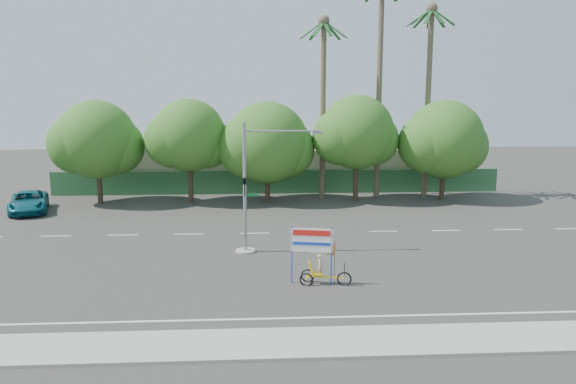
{
  "coord_description": "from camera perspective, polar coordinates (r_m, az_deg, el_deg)",
  "views": [
    {
      "loc": [
        -1.87,
        -25.54,
        8.63
      ],
      "look_at": [
        -0.25,
        2.81,
        3.5
      ],
      "focal_mm": 35.0,
      "sensor_mm": 36.0,
      "label": 1
    }
  ],
  "objects": [
    {
      "name": "ground",
      "position": [
        27.02,
        0.88,
        -8.38
      ],
      "size": [
        120.0,
        120.0,
        0.0
      ],
      "primitive_type": "plane",
      "color": "#33302D",
      "rests_on": "ground"
    },
    {
      "name": "sidewalk_near",
      "position": [
        20.06,
        2.48,
        -15.06
      ],
      "size": [
        50.0,
        2.4,
        0.12
      ],
      "primitive_type": "cube",
      "color": "gray",
      "rests_on": "ground"
    },
    {
      "name": "trike_billboard",
      "position": [
        25.45,
        2.99,
        -7.0
      ],
      "size": [
        2.73,
        0.92,
        2.72
      ],
      "rotation": [
        0.0,
        0.0,
        -0.2
      ],
      "color": "black",
      "rests_on": "ground"
    },
    {
      "name": "palm_mid",
      "position": [
        47.13,
        14.11,
        10.87
      ],
      "size": [
        3.73,
        3.79,
        15.45
      ],
      "color": "#70604C",
      "rests_on": "ground"
    },
    {
      "name": "pickup_truck",
      "position": [
        44.52,
        -24.84,
        -0.91
      ],
      "size": [
        3.98,
        5.89,
        1.5
      ],
      "primitive_type": "imported",
      "rotation": [
        0.0,
        0.0,
        0.3
      ],
      "color": "#0E5868",
      "rests_on": "ground"
    },
    {
      "name": "building_right",
      "position": [
        52.92,
        7.52,
        2.74
      ],
      "size": [
        14.0,
        8.0,
        3.6
      ],
      "primitive_type": "cube",
      "color": "beige",
      "rests_on": "ground"
    },
    {
      "name": "tree_center",
      "position": [
        43.75,
        -2.19,
        4.77
      ],
      "size": [
        7.62,
        6.4,
        7.85
      ],
      "color": "#473828",
      "rests_on": "ground"
    },
    {
      "name": "tree_far_right",
      "position": [
        46.17,
        15.53,
        4.92
      ],
      "size": [
        7.38,
        6.2,
        7.94
      ],
      "color": "#473828",
      "rests_on": "ground"
    },
    {
      "name": "tree_left",
      "position": [
        43.99,
        -10.06,
        5.43
      ],
      "size": [
        6.66,
        5.6,
        8.07
      ],
      "color": "#473828",
      "rests_on": "ground"
    },
    {
      "name": "traffic_signal",
      "position": [
        30.07,
        -3.83,
        -0.73
      ],
      "size": [
        4.72,
        1.1,
        7.0
      ],
      "color": "gray",
      "rests_on": "ground"
    },
    {
      "name": "palm_tall",
      "position": [
        46.15,
        9.3,
        12.39
      ],
      "size": [
        3.73,
        3.79,
        17.45
      ],
      "color": "#70604C",
      "rests_on": "ground"
    },
    {
      "name": "fence",
      "position": [
        47.69,
        -0.98,
        1.03
      ],
      "size": [
        38.0,
        0.08,
        2.0
      ],
      "primitive_type": "cube",
      "color": "#336B3D",
      "rests_on": "ground"
    },
    {
      "name": "tree_far_left",
      "position": [
        45.38,
        -18.89,
        4.8
      ],
      "size": [
        7.14,
        6.0,
        7.96
      ],
      "color": "#473828",
      "rests_on": "ground"
    },
    {
      "name": "building_left",
      "position": [
        52.6,
        -12.15,
        2.77
      ],
      "size": [
        12.0,
        8.0,
        4.0
      ],
      "primitive_type": "cube",
      "color": "beige",
      "rests_on": "ground"
    },
    {
      "name": "tree_right",
      "position": [
        44.37,
        6.93,
        5.78
      ],
      "size": [
        6.9,
        5.8,
        8.36
      ],
      "color": "#473828",
      "rests_on": "ground"
    },
    {
      "name": "palm_short",
      "position": [
        45.36,
        3.59,
        10.51
      ],
      "size": [
        3.73,
        3.79,
        14.45
      ],
      "color": "#70604C",
      "rests_on": "ground"
    }
  ]
}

